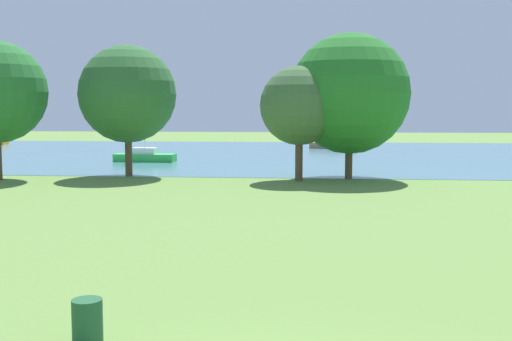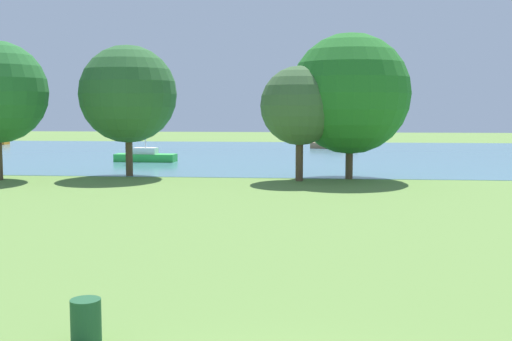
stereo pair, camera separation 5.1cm
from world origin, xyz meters
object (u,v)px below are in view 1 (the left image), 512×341
Objects in this scene: sailboat_green at (145,156)px; tree_west_far at (127,94)px; sailboat_brown at (333,144)px; litter_bin at (87,321)px; tree_east_far at (299,106)px; tree_east_near at (350,94)px.

tree_west_far reaches higher than sailboat_green.
sailboat_green is 23.19m from sailboat_brown.
sailboat_brown reaches higher than litter_bin.
tree_east_far is at bearing 82.94° from litter_bin.
sailboat_green is at bearing 136.25° from tree_east_far.
tree_east_near is (2.96, 1.22, 0.72)m from tree_east_far.
tree_west_far reaches higher than sailboat_brown.
tree_east_far is at bearing -157.57° from tree_east_near.
tree_west_far is at bearing -115.89° from sailboat_brown.
sailboat_green reaches higher than tree_east_far.
sailboat_brown is at bearing 64.11° from tree_west_far.
sailboat_brown is at bearing 83.70° from litter_bin.
tree_east_far is at bearing -43.75° from sailboat_green.
tree_east_near reaches higher than sailboat_brown.
litter_bin is 39.15m from sailboat_green.
sailboat_green is at bearing 99.83° from tree_west_far.
litter_bin is 0.10× the size of sailboat_green.
tree_east_far is 0.77× the size of tree_east_near.
litter_bin is 28.43m from tree_east_near.
litter_bin is at bearing -76.36° from sailboat_green.
litter_bin is 0.10× the size of tree_west_far.
sailboat_green is 1.06× the size of sailboat_brown.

